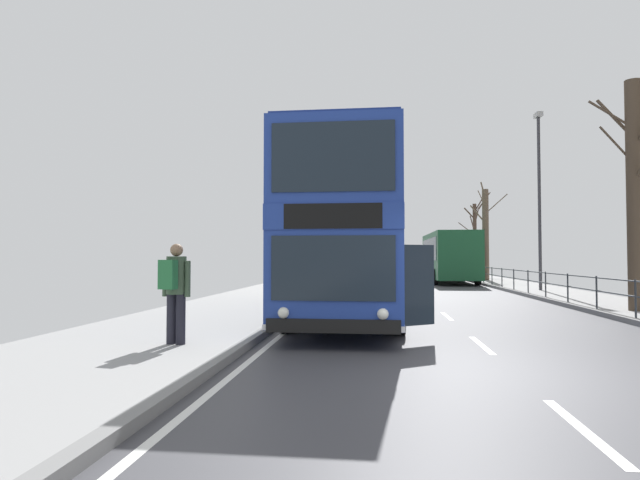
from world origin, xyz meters
TOP-DOWN VIEW (x-y plane):
  - ground at (-0.72, -0.00)m, footprint 15.80×140.00m
  - double_decker_bus_main at (-2.64, 7.01)m, footprint 3.18×11.07m
  - background_bus_far_lane at (2.76, 26.97)m, footprint 2.76×9.62m
  - pedestrian_railing_far_kerb at (4.45, 14.32)m, footprint 0.05×29.97m
  - pedestrian_with_backpack at (-5.41, 1.23)m, footprint 0.55×0.57m
  - street_lamp_far_side at (5.51, 17.31)m, footprint 0.28×0.60m
  - bare_tree_far_00 at (5.21, 27.75)m, footprint 2.17×1.71m
  - bare_tree_far_01 at (5.33, 8.06)m, footprint 2.20×2.32m
  - bare_tree_far_02 at (6.11, 36.28)m, footprint 2.75×2.91m

SIDE VIEW (x-z plane):
  - ground at x=-0.72m, z-range -0.06..0.14m
  - pedestrian_railing_far_kerb at x=4.45m, z-range 0.32..1.27m
  - pedestrian_with_backpack at x=-5.41m, z-range 0.29..2.02m
  - background_bus_far_lane at x=2.76m, z-range 0.14..3.32m
  - double_decker_bus_main at x=-2.64m, z-range 0.10..4.40m
  - bare_tree_far_00 at x=5.21m, z-range -0.09..6.58m
  - bare_tree_far_02 at x=6.11m, z-range -0.03..6.81m
  - bare_tree_far_01 at x=5.33m, z-range 0.21..6.81m
  - street_lamp_far_side at x=5.51m, z-range 0.76..8.92m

